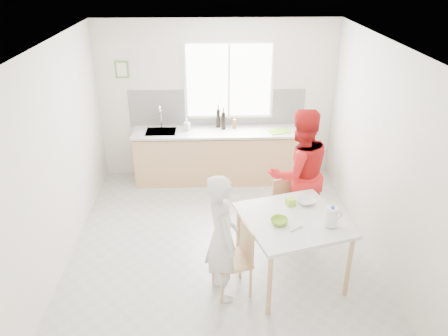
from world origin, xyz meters
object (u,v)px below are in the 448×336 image
at_px(chair_far, 288,207).
at_px(bowl_white, 306,202).
at_px(person_white, 222,238).
at_px(milk_jug, 332,216).
at_px(person_red, 299,174).
at_px(bowl_green, 279,221).
at_px(chair_left, 237,256).
at_px(wine_bottle_b, 223,121).
at_px(wine_bottle_a, 218,118).
at_px(dining_table, 293,225).

distance_m(chair_far, bowl_white, 0.70).
height_order(person_white, milk_jug, person_white).
relative_size(person_red, bowl_green, 9.18).
height_order(chair_left, wine_bottle_b, wine_bottle_b).
bearing_deg(wine_bottle_a, wine_bottle_b, -49.74).
distance_m(bowl_green, bowl_white, 0.58).
xyz_separation_m(chair_left, wine_bottle_b, (-0.06, 2.90, 0.59)).
relative_size(person_white, milk_jug, 6.42).
bearing_deg(milk_jug, bowl_white, 92.54).
bearing_deg(bowl_white, dining_table, -123.87).
bearing_deg(person_red, bowl_white, 71.06).
bearing_deg(wine_bottle_a, chair_far, -64.80).
xyz_separation_m(chair_left, person_white, (-0.18, -0.05, 0.30)).
height_order(chair_far, person_white, person_white).
height_order(dining_table, bowl_green, bowl_green).
height_order(chair_left, chair_far, chair_left).
bearing_deg(chair_left, wine_bottle_b, 164.88).
bearing_deg(bowl_green, person_red, 68.92).
relative_size(bowl_green, wine_bottle_b, 0.67).
bearing_deg(wine_bottle_a, bowl_green, -77.91).
xyz_separation_m(chair_far, person_white, (-0.94, -1.12, 0.30)).
distance_m(dining_table, bowl_green, 0.24).
bearing_deg(bowl_white, wine_bottle_b, 111.38).
height_order(chair_far, bowl_green, bowl_green).
relative_size(person_red, bowl_white, 8.60).
bearing_deg(person_red, chair_far, 24.33).
xyz_separation_m(chair_far, wine_bottle_a, (-0.91, 1.93, 0.61)).
distance_m(bowl_white, wine_bottle_a, 2.70).
xyz_separation_m(dining_table, person_white, (-0.83, -0.24, 0.01)).
relative_size(person_white, bowl_white, 7.25).
distance_m(chair_left, chair_far, 1.32).
bearing_deg(wine_bottle_a, person_red, -59.86).
xyz_separation_m(dining_table, milk_jug, (0.39, -0.18, 0.22)).
height_order(person_white, wine_bottle_a, person_white).
bearing_deg(milk_jug, wine_bottle_a, 95.40).
bearing_deg(chair_left, wine_bottle_a, 166.46).
relative_size(person_white, wine_bottle_b, 5.17).
bearing_deg(milk_jug, dining_table, 139.02).
distance_m(person_white, wine_bottle_a, 3.07).
distance_m(chair_far, wine_bottle_b, 2.10).
bearing_deg(person_red, milk_jug, 80.47).
distance_m(dining_table, person_white, 0.87).
bearing_deg(milk_jug, chair_far, 88.62).
relative_size(dining_table, wine_bottle_a, 4.31).
relative_size(milk_jug, wine_bottle_b, 0.81).
bearing_deg(bowl_green, milk_jug, -7.49).
height_order(dining_table, chair_left, chair_left).
bearing_deg(wine_bottle_b, milk_jug, -69.05).
bearing_deg(bowl_white, milk_jug, -71.14).
xyz_separation_m(chair_far, person_red, (0.14, 0.12, 0.45)).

